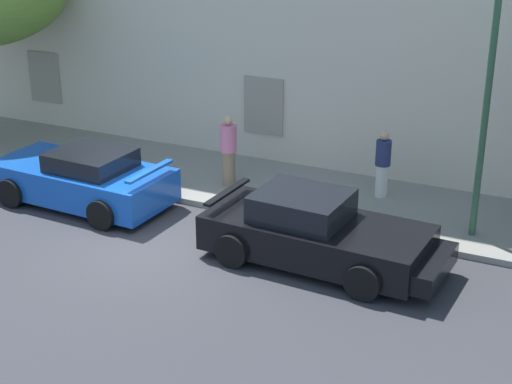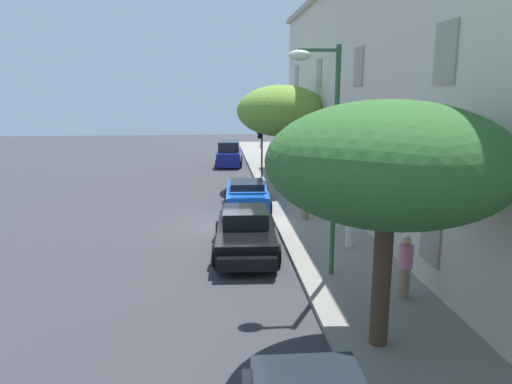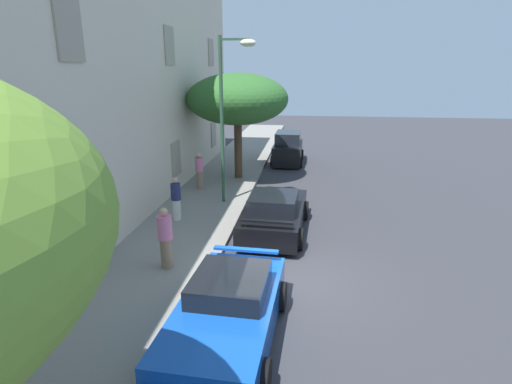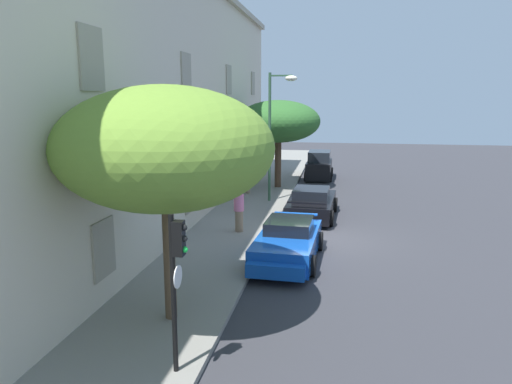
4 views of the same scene
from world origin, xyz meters
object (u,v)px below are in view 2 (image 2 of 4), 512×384
object	(u,v)px
sportscar_yellow_flank	(246,235)
street_lamp	(322,123)
traffic_light	(261,142)
pedestrian_admiring	(305,199)
sportscar_red_lead	(247,195)
pedestrian_strolling	(405,267)
tree_near_kerb	(282,111)
pedestrian_bystander	(350,223)
hatchback_distant	(229,155)
tree_midblock	(388,163)

from	to	relation	value
sportscar_yellow_flank	street_lamp	xyz separation A→B (m)	(2.44, 1.94, 3.89)
traffic_light	pedestrian_admiring	world-z (taller)	traffic_light
sportscar_red_lead	pedestrian_strolling	world-z (taller)	pedestrian_strolling
sportscar_yellow_flank	street_lamp	distance (m)	4.98
tree_near_kerb	pedestrian_strolling	distance (m)	15.70
pedestrian_admiring	pedestrian_bystander	bearing A→B (deg)	13.80
hatchback_distant	pedestrian_admiring	world-z (taller)	pedestrian_admiring
tree_midblock	pedestrian_bystander	size ratio (longest dim) A/B	3.19
tree_midblock	sportscar_red_lead	bearing A→B (deg)	-171.32
tree_midblock	pedestrian_admiring	distance (m)	10.25
sportscar_red_lead	tree_midblock	xyz separation A→B (m)	(12.63, 1.93, 3.39)
traffic_light	street_lamp	world-z (taller)	street_lamp
sportscar_yellow_flank	street_lamp	bearing A→B (deg)	38.57
sportscar_red_lead	sportscar_yellow_flank	bearing A→B (deg)	-4.24
tree_midblock	pedestrian_strolling	distance (m)	3.96
sportscar_red_lead	pedestrian_strolling	size ratio (longest dim) A/B	2.85
pedestrian_admiring	pedestrian_strolling	world-z (taller)	pedestrian_admiring
hatchback_distant	pedestrian_strolling	world-z (taller)	hatchback_distant
sportscar_red_lead	street_lamp	bearing A→B (deg)	9.60
street_lamp	pedestrian_admiring	world-z (taller)	street_lamp
sportscar_red_lead	traffic_light	bearing A→B (deg)	169.39
pedestrian_strolling	pedestrian_bystander	xyz separation A→B (m)	(-4.10, -0.25, -0.02)
street_lamp	pedestrian_admiring	size ratio (longest dim) A/B	3.72
sportscar_yellow_flank	tree_near_kerb	xyz separation A→B (m)	(-11.14, 2.75, 3.63)
tree_near_kerb	pedestrian_strolling	xyz separation A→B (m)	(15.32, 1.06, -3.27)
traffic_light	pedestrian_admiring	distance (m)	9.98
hatchback_distant	sportscar_red_lead	bearing A→B (deg)	1.96
tree_near_kerb	traffic_light	size ratio (longest dim) A/B	1.76
pedestrian_strolling	traffic_light	bearing A→B (deg)	-173.40
street_lamp	pedestrian_bystander	size ratio (longest dim) A/B	4.03
sportscar_yellow_flank	traffic_light	xyz separation A→B (m)	(-13.33, 1.78, 1.67)
sportscar_yellow_flank	traffic_light	distance (m)	13.55
tree_near_kerb	tree_midblock	xyz separation A→B (m)	(17.47, -0.36, -0.26)
street_lamp	tree_midblock	bearing A→B (deg)	6.59
sportscar_yellow_flank	pedestrian_admiring	xyz separation A→B (m)	(-3.47, 2.68, 0.40)
traffic_light	tree_near_kerb	bearing A→B (deg)	23.77
sportscar_red_lead	pedestrian_bystander	size ratio (longest dim) A/B	2.93
tree_midblock	pedestrian_admiring	xyz separation A→B (m)	(-9.80, 0.29, -2.97)
sportscar_yellow_flank	pedestrian_bystander	size ratio (longest dim) A/B	3.04
street_lamp	sportscar_yellow_flank	bearing A→B (deg)	-141.43
pedestrian_strolling	street_lamp	bearing A→B (deg)	-133.02
sportscar_red_lead	sportscar_yellow_flank	world-z (taller)	sportscar_yellow_flank
sportscar_yellow_flank	sportscar_red_lead	bearing A→B (deg)	175.76
hatchback_distant	pedestrian_strolling	size ratio (longest dim) A/B	2.27
tree_near_kerb	street_lamp	distance (m)	13.60
hatchback_distant	pedestrian_strolling	xyz separation A→B (m)	(23.01, 3.77, 0.16)
tree_midblock	sportscar_yellow_flank	bearing A→B (deg)	-159.29
tree_near_kerb	pedestrian_admiring	world-z (taller)	tree_near_kerb
sportscar_red_lead	pedestrian_admiring	xyz separation A→B (m)	(2.82, 2.22, 0.42)
traffic_light	pedestrian_admiring	xyz separation A→B (m)	(9.86, 0.90, -1.27)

